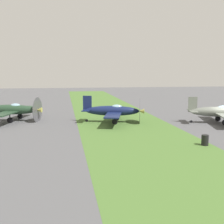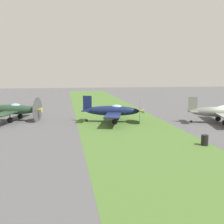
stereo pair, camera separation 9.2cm
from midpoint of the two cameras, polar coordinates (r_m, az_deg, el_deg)
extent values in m
cube|color=#476B2D|center=(31.77, 3.25, -3.15)|extent=(120.00, 11.00, 0.01)
ellipsoid|color=slate|center=(36.55, 20.57, 0.05)|extent=(2.79, 6.67, 1.20)
cube|color=slate|center=(36.68, 21.14, -0.18)|extent=(9.40, 3.89, 0.14)
cube|color=slate|center=(35.74, 16.01, 1.49)|extent=(0.36, 1.05, 1.84)
cube|color=slate|center=(35.84, 15.96, 0.26)|extent=(3.21, 1.61, 0.10)
ellipsoid|color=#8CB2C6|center=(36.66, 21.47, 0.69)|extent=(0.99, 1.48, 0.68)
cylinder|color=black|center=(38.17, 20.62, -1.26)|extent=(0.37, 0.69, 0.66)
cylinder|color=black|center=(38.10, 20.66, -0.57)|extent=(0.12, 0.12, 0.93)
cylinder|color=black|center=(36.02, 15.73, -1.86)|extent=(0.19, 0.33, 0.31)
ellipsoid|color=#141E47|center=(34.84, 0.07, 0.25)|extent=(2.98, 6.81, 1.23)
cube|color=#141E47|center=(34.83, 0.71, 0.00)|extent=(9.60, 4.16, 0.14)
cube|color=#141E47|center=(35.18, -4.91, 1.76)|extent=(0.39, 1.08, 1.88)
cube|color=#141E47|center=(35.28, -4.89, 0.48)|extent=(3.29, 1.71, 0.10)
cone|color=#B7B24C|center=(34.66, 6.02, 0.17)|extent=(0.80, 0.84, 0.63)
cylinder|color=#4C4C51|center=(34.66, 5.69, 0.17)|extent=(3.06, 0.89, 3.17)
ellipsoid|color=#8CB2C6|center=(34.73, 1.04, 0.94)|extent=(1.04, 1.52, 0.69)
cylinder|color=black|center=(36.37, 1.08, -1.16)|extent=(0.39, 0.71, 0.67)
cylinder|color=black|center=(36.30, 1.08, -0.42)|extent=(0.12, 0.12, 0.95)
cylinder|color=black|center=(33.56, 0.65, -1.95)|extent=(0.39, 0.71, 0.67)
cylinder|color=black|center=(33.48, 0.65, -1.15)|extent=(0.12, 0.12, 0.95)
cylinder|color=black|center=(35.51, -5.02, -1.72)|extent=(0.20, 0.34, 0.32)
ellipsoid|color=#233D28|center=(38.07, -19.56, 0.48)|extent=(3.04, 6.91, 1.24)
cube|color=#233D28|center=(37.91, -19.00, 0.25)|extent=(9.74, 4.24, 0.14)
cone|color=#B7B24C|center=(36.63, -14.39, 0.41)|extent=(0.81, 0.85, 0.64)
cylinder|color=#4C4C51|center=(36.70, -14.68, 0.42)|extent=(3.10, 0.91, 3.21)
ellipsoid|color=#8CB2C6|center=(37.76, -18.77, 1.13)|extent=(1.06, 1.54, 0.70)
cylinder|color=black|center=(39.31, -17.91, -0.85)|extent=(0.40, 0.72, 0.68)
cylinder|color=black|center=(39.24, -17.94, -0.16)|extent=(0.12, 0.12, 0.96)
cylinder|color=black|center=(36.71, -19.75, -1.55)|extent=(0.40, 0.72, 0.68)
cylinder|color=black|center=(36.64, -19.79, -0.81)|extent=(0.12, 0.12, 0.96)
cylinder|color=black|center=(25.38, 18.24, -5.41)|extent=(0.60, 0.60, 0.90)
camera|label=1|loc=(0.05, -89.92, 0.01)|focal=45.44mm
camera|label=2|loc=(0.05, 90.08, -0.01)|focal=45.44mm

